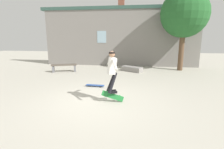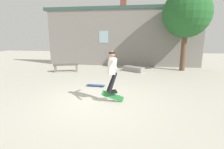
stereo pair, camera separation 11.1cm
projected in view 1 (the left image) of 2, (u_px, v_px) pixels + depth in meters
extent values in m
plane|color=#B2AD9E|center=(97.00, 101.00, 6.25)|extent=(40.00, 40.00, 0.00)
cube|color=gray|center=(120.00, 38.00, 13.50)|extent=(11.86, 0.40, 4.25)
cube|color=#335147|center=(120.00, 8.00, 13.02)|extent=(12.45, 0.52, 0.24)
cube|color=#99B7C6|center=(102.00, 37.00, 13.47)|extent=(0.70, 0.02, 0.90)
cylinder|color=brown|center=(181.00, 52.00, 11.73)|extent=(0.34, 0.34, 2.56)
sphere|color=#235B28|center=(184.00, 14.00, 11.21)|extent=(3.05, 3.05, 3.05)
cube|color=brown|center=(64.00, 65.00, 11.35)|extent=(1.63, 0.90, 0.08)
cube|color=slate|center=(53.00, 69.00, 11.26)|extent=(0.22, 0.34, 0.42)
cube|color=slate|center=(75.00, 68.00, 11.55)|extent=(0.22, 0.34, 0.42)
cube|color=gray|center=(132.00, 69.00, 11.56)|extent=(1.46, 1.17, 0.32)
cube|color=#B7B7BC|center=(130.00, 67.00, 11.34)|extent=(1.21, 0.77, 0.02)
cube|color=silver|center=(112.00, 66.00, 5.96)|extent=(0.39, 0.42, 0.58)
sphere|color=#A37556|center=(112.00, 54.00, 5.87)|extent=(0.27, 0.27, 0.21)
ellipsoid|color=black|center=(112.00, 53.00, 5.86)|extent=(0.28, 0.28, 0.12)
cylinder|color=black|center=(111.00, 82.00, 6.16)|extent=(0.39, 0.16, 0.74)
cube|color=black|center=(112.00, 91.00, 6.24)|extent=(0.28, 0.19, 0.07)
cylinder|color=black|center=(113.00, 83.00, 6.00)|extent=(0.35, 0.30, 0.74)
cube|color=black|center=(113.00, 92.00, 6.08)|extent=(0.28, 0.19, 0.07)
cylinder|color=silver|center=(110.00, 61.00, 6.30)|extent=(0.26, 0.51, 0.36)
cylinder|color=silver|center=(115.00, 64.00, 5.57)|extent=(0.26, 0.51, 0.36)
cube|color=#237F38|center=(113.00, 96.00, 6.15)|extent=(0.80, 0.15, 0.42)
cylinder|color=green|center=(120.00, 95.00, 6.20)|extent=(0.07, 0.06, 0.04)
cylinder|color=green|center=(118.00, 101.00, 6.19)|extent=(0.07, 0.06, 0.04)
cylinder|color=green|center=(107.00, 91.00, 6.19)|extent=(0.07, 0.06, 0.04)
cylinder|color=green|center=(105.00, 97.00, 6.18)|extent=(0.07, 0.06, 0.04)
cube|color=#2D519E|center=(95.00, 85.00, 8.05)|extent=(0.87, 0.24, 0.02)
cylinder|color=black|center=(101.00, 86.00, 8.10)|extent=(0.05, 0.02, 0.05)
cylinder|color=black|center=(100.00, 87.00, 7.91)|extent=(0.05, 0.02, 0.05)
cylinder|color=black|center=(90.00, 85.00, 8.21)|extent=(0.05, 0.02, 0.05)
cylinder|color=black|center=(89.00, 86.00, 8.02)|extent=(0.05, 0.02, 0.05)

